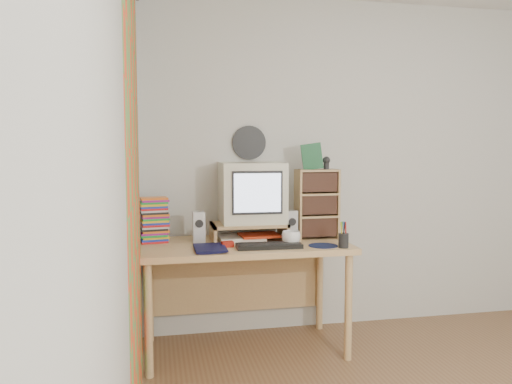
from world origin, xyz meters
name	(u,v)px	position (x,y,z in m)	size (l,w,h in m)	color
back_wall	(365,166)	(0.00, 1.75, 1.25)	(3.50, 3.50, 0.00)	silver
left_wall	(118,188)	(-1.75, 0.00, 1.25)	(3.50, 3.50, 0.00)	silver
curtain	(135,201)	(-1.71, 0.48, 1.15)	(2.20, 2.20, 0.00)	#E1441F
wall_disc	(249,143)	(-0.93, 1.73, 1.43)	(0.25, 0.25, 0.02)	black
desk	(243,260)	(-1.03, 1.44, 0.62)	(1.40, 0.70, 0.75)	#DCB976
monitor_riser	(249,227)	(-0.98, 1.48, 0.84)	(0.52, 0.30, 0.12)	tan
crt_monitor	(252,192)	(-0.94, 1.53, 1.08)	(0.44, 0.44, 0.42)	beige
speaker_left	(199,227)	(-1.33, 1.44, 0.86)	(0.08, 0.08, 0.21)	silver
speaker_right	(291,225)	(-0.70, 1.42, 0.85)	(0.08, 0.08, 0.21)	silver
keyboard	(269,246)	(-0.90, 1.18, 0.76)	(0.42, 0.14, 0.03)	black
dvd_stack	(155,224)	(-1.62, 1.53, 0.88)	(0.18, 0.13, 0.25)	brown
cd_rack	(317,204)	(-0.49, 1.46, 1.00)	(0.29, 0.16, 0.49)	tan
mug	(291,238)	(-0.74, 1.23, 0.80)	(0.12, 0.12, 0.10)	white
diary	(194,247)	(-1.38, 1.19, 0.77)	(0.24, 0.18, 0.05)	black
mousepad	(323,246)	(-0.54, 1.18, 0.75)	(0.19, 0.19, 0.00)	#0F1335
pen_cup	(344,238)	(-0.43, 1.10, 0.82)	(0.07, 0.07, 0.13)	black
papers	(248,237)	(-0.99, 1.48, 0.77)	(0.32, 0.23, 0.04)	white
red_box	(228,244)	(-1.16, 1.27, 0.77)	(0.07, 0.05, 0.04)	#AA1D12
game_box	(312,156)	(-0.53, 1.46, 1.33)	(0.14, 0.03, 0.18)	#16502B
webcam	(326,163)	(-0.42, 1.46, 1.29)	(0.05, 0.05, 0.09)	black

